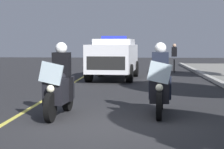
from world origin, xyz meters
TOP-DOWN VIEW (x-y plane):
  - ground_plane at (0.00, 0.00)m, footprint 80.00×80.00m
  - lane_stripe_center at (0.00, -2.14)m, footprint 48.00×0.12m
  - police_motorcycle_lead_left at (-0.79, -1.15)m, footprint 2.14×0.61m
  - police_motorcycle_lead_right at (-1.20, 1.19)m, footprint 2.14×0.61m
  - police_suv at (-10.55, -0.51)m, footprint 5.02×2.35m
  - cyclist_background at (-15.50, 2.76)m, footprint 1.76×0.34m

SIDE VIEW (x-z plane):
  - ground_plane at x=0.00m, z-range 0.00..0.00m
  - lane_stripe_center at x=0.00m, z-range 0.00..0.01m
  - police_motorcycle_lead_left at x=-0.79m, z-range -0.16..1.56m
  - police_motorcycle_lead_right at x=-1.20m, z-range -0.16..1.56m
  - cyclist_background at x=-15.50m, z-range 0.00..1.69m
  - police_suv at x=-10.55m, z-range 0.04..2.09m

